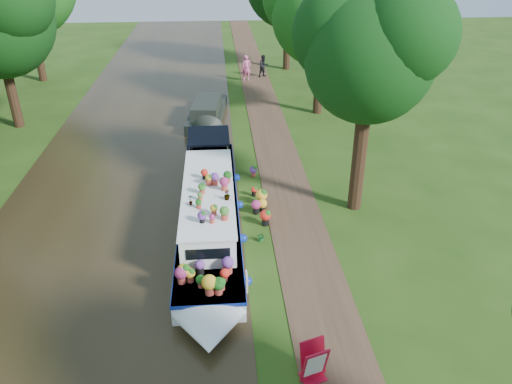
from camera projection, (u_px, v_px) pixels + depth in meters
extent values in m
plane|color=#224010|center=(272.00, 252.00, 18.13)|extent=(100.00, 100.00, 0.00)
cube|color=black|center=(104.00, 260.00, 17.70)|extent=(10.00, 100.00, 0.02)
cube|color=#452F20|center=(305.00, 250.00, 18.21)|extent=(2.20, 100.00, 0.03)
cube|color=white|center=(210.00, 212.00, 19.92)|extent=(2.20, 12.00, 0.75)
cube|color=navy|center=(209.00, 205.00, 19.77)|extent=(2.24, 12.04, 0.12)
cube|color=white|center=(209.00, 202.00, 18.79)|extent=(1.80, 7.00, 1.05)
cube|color=white|center=(208.00, 189.00, 18.53)|extent=(1.90, 7.10, 0.06)
cube|color=black|center=(233.00, 199.00, 18.82)|extent=(0.03, 6.40, 0.38)
cube|color=black|center=(184.00, 201.00, 18.69)|extent=(0.03, 6.40, 0.38)
cube|color=black|center=(208.00, 136.00, 22.98)|extent=(1.90, 2.40, 0.10)
cube|color=white|center=(247.00, 282.00, 14.94)|extent=(0.04, 0.45, 0.55)
imported|color=#165216|center=(191.00, 200.00, 17.32)|extent=(0.25, 0.20, 0.40)
imported|color=#165216|center=(227.00, 195.00, 17.65)|extent=(0.28, 0.28, 0.38)
cylinder|color=black|center=(359.00, 158.00, 19.96)|extent=(0.56, 0.56, 4.55)
sphere|color=black|center=(370.00, 58.00, 18.09)|extent=(4.80, 4.80, 4.80)
sphere|color=black|center=(406.00, 34.00, 17.07)|extent=(3.60, 3.60, 3.60)
sphere|color=black|center=(343.00, 34.00, 18.43)|extent=(3.84, 3.84, 3.84)
cylinder|color=black|center=(319.00, 83.00, 30.71)|extent=(0.56, 0.56, 3.85)
sphere|color=#165216|center=(323.00, 14.00, 28.81)|extent=(6.00, 6.00, 6.00)
cylinder|color=black|center=(287.00, 43.00, 40.26)|extent=(0.56, 0.56, 4.20)
cylinder|color=black|center=(12.00, 95.00, 28.57)|extent=(0.56, 0.56, 3.85)
cylinder|color=black|center=(38.00, 51.00, 37.13)|extent=(0.56, 0.56, 4.38)
cube|color=black|center=(207.00, 114.00, 30.44)|extent=(2.55, 6.13, 0.60)
cube|color=black|center=(207.00, 106.00, 29.70)|extent=(1.87, 3.62, 0.69)
cube|color=red|center=(313.00, 377.00, 13.07)|extent=(0.74, 0.67, 0.03)
cube|color=red|center=(315.00, 366.00, 12.70)|extent=(0.75, 0.48, 1.10)
cube|color=red|center=(313.00, 358.00, 12.93)|extent=(0.75, 0.48, 1.10)
cube|color=white|center=(315.00, 366.00, 12.63)|extent=(0.57, 0.34, 0.77)
imported|color=#CE55A2|center=(246.00, 68.00, 37.61)|extent=(0.76, 0.57, 1.90)
imported|color=black|center=(264.00, 66.00, 38.61)|extent=(1.02, 0.94, 1.68)
imported|color=#1F6A28|center=(261.00, 237.00, 18.66)|extent=(0.41, 0.39, 0.37)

